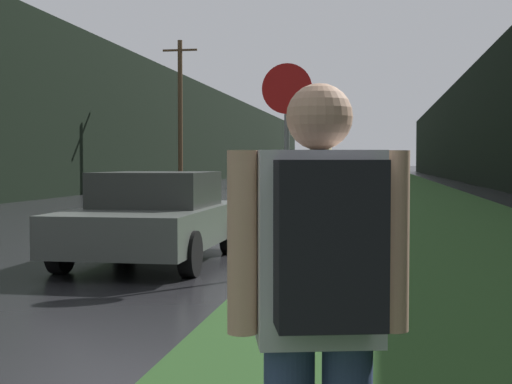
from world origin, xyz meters
name	(u,v)px	position (x,y,z in m)	size (l,w,h in m)	color
grass_verge	(402,190)	(6.45, 40.00, 0.01)	(6.00, 240.00, 0.02)	#26471E
lane_stripe_c	(85,248)	(0.00, 12.82, 0.00)	(0.12, 3.00, 0.01)	silver
lane_stripe_d	(188,218)	(0.00, 19.82, 0.00)	(0.12, 3.00, 0.01)	silver
lane_stripe_e	(238,203)	(0.00, 26.82, 0.00)	(0.12, 3.00, 0.01)	silver
treeline_far_side	(170,129)	(-9.45, 50.00, 3.86)	(2.00, 140.00, 7.71)	black
treeline_near_side	(490,124)	(12.45, 50.00, 4.07)	(2.00, 140.00, 8.13)	black
utility_pole_far	(180,114)	(-4.88, 36.45, 4.00)	(1.80, 0.24, 7.73)	#4C3823
stop_sign	(287,145)	(3.86, 10.57, 1.74)	(0.68, 0.07, 2.85)	slate
hitchhiker_with_backpack	(320,311)	(4.87, 3.38, 1.02)	(0.60, 0.49, 1.78)	navy
car_passing_near	(154,217)	(1.72, 11.40, 0.68)	(2.02, 4.05, 1.37)	#4C514C
car_passing_far	(307,179)	(1.72, 35.60, 0.68)	(1.95, 4.16, 1.33)	#2D3856
car_oncoming	(262,176)	(-1.72, 43.22, 0.71)	(1.99, 4.69, 1.43)	maroon
delivery_truck	(322,160)	(-1.72, 90.43, 1.84)	(2.51, 7.46, 3.49)	#6E684F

